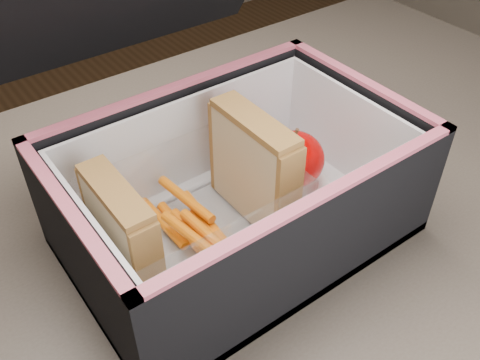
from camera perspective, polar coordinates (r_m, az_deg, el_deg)
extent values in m
cube|color=brown|center=(0.58, 2.38, -6.57)|extent=(1.20, 0.80, 0.03)
cube|color=#382D26|center=(1.31, 11.38, 1.78)|extent=(0.05, 0.05, 0.72)
cube|color=tan|center=(0.48, -13.21, -6.24)|extent=(0.01, 0.09, 0.10)
cube|color=#C55B61|center=(0.49, -12.30, -6.17)|extent=(0.01, 0.09, 0.09)
cube|color=tan|center=(0.49, -11.53, -5.46)|extent=(0.01, 0.09, 0.10)
cube|color=brown|center=(0.45, -13.29, -1.22)|extent=(0.03, 0.10, 0.01)
cube|color=tan|center=(0.53, 0.68, 0.76)|extent=(0.01, 0.10, 0.11)
cube|color=#C55B61|center=(0.54, 1.44, 0.76)|extent=(0.01, 0.10, 0.10)
cube|color=tan|center=(0.54, 2.20, 1.48)|extent=(0.01, 0.10, 0.11)
cube|color=brown|center=(0.50, 1.56, 6.26)|extent=(0.03, 0.11, 0.01)
cylinder|color=orange|center=(0.53, -2.72, -6.25)|extent=(0.01, 0.08, 0.01)
cylinder|color=orange|center=(0.54, -3.86, -4.02)|extent=(0.02, 0.08, 0.01)
cylinder|color=orange|center=(0.50, -5.09, -6.06)|extent=(0.02, 0.08, 0.01)
cylinder|color=orange|center=(0.55, -6.29, -5.10)|extent=(0.01, 0.08, 0.01)
cylinder|color=orange|center=(0.52, -2.78, -6.00)|extent=(0.01, 0.08, 0.01)
cylinder|color=orange|center=(0.54, -5.78, -2.04)|extent=(0.02, 0.08, 0.01)
cylinder|color=orange|center=(0.55, -8.18, -4.54)|extent=(0.01, 0.08, 0.01)
cylinder|color=orange|center=(0.52, -4.67, -5.96)|extent=(0.01, 0.08, 0.01)
cylinder|color=orange|center=(0.50, -3.30, -6.00)|extent=(0.02, 0.08, 0.01)
cylinder|color=orange|center=(0.53, -4.70, -6.64)|extent=(0.02, 0.08, 0.01)
cube|color=white|center=(0.61, 5.93, -0.19)|extent=(0.08, 0.09, 0.01)
ellipsoid|color=#930200|center=(0.58, 5.78, 2.23)|extent=(0.08, 0.08, 0.06)
cylinder|color=#4E311B|center=(0.56, 6.01, 5.00)|extent=(0.01, 0.01, 0.01)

